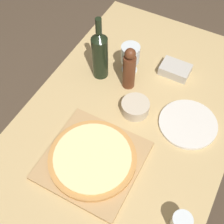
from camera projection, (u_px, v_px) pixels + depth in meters
ground_plane at (114, 201)px, 1.92m from camera, size 12.00×12.00×0.00m
dining_table at (114, 151)px, 1.38m from camera, size 0.90×1.72×0.74m
cutting_board at (93, 160)px, 1.26m from camera, size 0.37×0.37×0.02m
pizza at (92, 158)px, 1.24m from camera, size 0.35×0.35×0.02m
wine_bottle at (100, 54)px, 1.43m from camera, size 0.08×0.08×0.33m
pepper_mill at (129, 69)px, 1.41m from camera, size 0.06×0.06×0.23m
wine_glass at (130, 55)px, 1.47m from camera, size 0.09×0.09×0.15m
small_bowl at (135, 107)px, 1.39m from camera, size 0.13×0.13×0.06m
drinking_tumbler at (181, 224)px, 1.07m from camera, size 0.07×0.07×0.09m
dinner_plate at (188, 124)px, 1.36m from camera, size 0.26×0.26×0.01m
food_container at (175, 70)px, 1.52m from camera, size 0.14×0.10×0.05m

